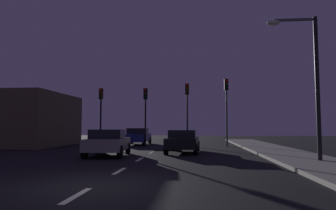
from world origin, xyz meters
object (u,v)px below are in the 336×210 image
traffic_signal_center_right (187,102)px  car_stopped_ahead (183,141)px  street_lamp_right (308,72)px  traffic_signal_center_left (145,105)px  car_adjacent_lane (108,142)px  car_oncoming_far (137,136)px  traffic_signal_far_left (101,105)px  traffic_signal_far_right (227,99)px

traffic_signal_center_right → car_stopped_ahead: size_ratio=1.16×
street_lamp_right → traffic_signal_center_left: bearing=128.6°
car_stopped_ahead → traffic_signal_center_right: bearing=89.2°
traffic_signal_center_left → car_adjacent_lane: bearing=-93.7°
car_adjacent_lane → car_oncoming_far: size_ratio=0.86×
car_adjacent_lane → car_oncoming_far: (-0.44, 10.33, 0.01)m
traffic_signal_far_left → car_adjacent_lane: bearing=-69.5°
traffic_signal_center_right → traffic_signal_far_right: bearing=0.0°
traffic_signal_center_right → car_adjacent_lane: bearing=-114.9°
traffic_signal_far_right → car_adjacent_lane: (-7.11, -8.55, -3.02)m
street_lamp_right → car_adjacent_lane: bearing=164.8°
traffic_signal_center_left → car_adjacent_lane: 8.95m
car_adjacent_lane → traffic_signal_far_left: bearing=110.5°
traffic_signal_center_left → traffic_signal_far_right: 6.57m
traffic_signal_center_left → car_oncoming_far: 3.28m
street_lamp_right → car_stopped_ahead: bearing=137.8°
traffic_signal_far_left → traffic_signal_center_right: traffic_signal_center_right is taller
traffic_signal_far_left → traffic_signal_far_right: 10.31m
traffic_signal_center_left → traffic_signal_far_right: bearing=0.0°
traffic_signal_center_right → car_adjacent_lane: (-3.97, -8.55, -2.80)m
traffic_signal_far_right → car_adjacent_lane: traffic_signal_far_right is taller
car_oncoming_far → car_stopped_ahead: bearing=-61.2°
car_oncoming_far → street_lamp_right: size_ratio=0.73×
traffic_signal_center_right → car_stopped_ahead: bearing=-90.8°
traffic_signal_far_left → car_adjacent_lane: 9.50m
car_adjacent_lane → street_lamp_right: size_ratio=0.63×
traffic_signal_far_left → street_lamp_right: 16.82m
car_stopped_ahead → street_lamp_right: bearing=-42.2°
traffic_signal_far_right → car_stopped_ahead: traffic_signal_far_right is taller
car_stopped_ahead → car_oncoming_far: 8.98m
traffic_signal_far_right → car_oncoming_far: size_ratio=1.18×
traffic_signal_far_right → street_lamp_right: 11.35m
traffic_signal_center_left → traffic_signal_center_right: (3.42, 0.00, 0.22)m
car_oncoming_far → street_lamp_right: bearing=-52.6°
traffic_signal_center_left → street_lamp_right: bearing=-51.4°
car_stopped_ahead → car_adjacent_lane: bearing=-147.6°
traffic_signal_center_right → traffic_signal_center_left: bearing=-180.0°
car_stopped_ahead → car_oncoming_far: (-4.33, 7.87, 0.03)m
traffic_signal_center_right → car_oncoming_far: size_ratio=1.10×
traffic_signal_far_left → traffic_signal_center_left: bearing=-0.0°
traffic_signal_far_left → car_adjacent_lane: (3.20, -8.55, -2.61)m
traffic_signal_center_right → car_stopped_ahead: traffic_signal_center_right is taller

